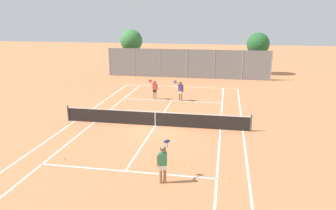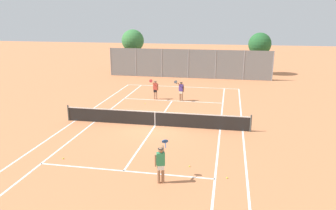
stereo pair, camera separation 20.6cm
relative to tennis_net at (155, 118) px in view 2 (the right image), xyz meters
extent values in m
plane|color=#CC7A4C|center=(0.00, 0.00, -0.51)|extent=(120.00, 120.00, 0.00)
cube|color=white|center=(0.00, 11.90, -0.51)|extent=(11.00, 0.10, 0.01)
cube|color=white|center=(-5.50, 0.00, -0.51)|extent=(0.10, 23.80, 0.01)
cube|color=white|center=(5.50, 0.00, -0.51)|extent=(0.10, 23.80, 0.01)
cube|color=white|center=(-4.13, 0.00, -0.51)|extent=(0.10, 23.80, 0.01)
cube|color=white|center=(4.13, 0.00, -0.51)|extent=(0.10, 23.80, 0.01)
cube|color=white|center=(0.00, -6.40, -0.51)|extent=(8.26, 0.10, 0.01)
cube|color=white|center=(0.00, 6.40, -0.51)|extent=(8.26, 0.10, 0.01)
cube|color=white|center=(0.00, 0.00, -0.51)|extent=(0.10, 12.80, 0.01)
cylinder|color=#474C47|center=(-5.95, 0.00, 0.03)|extent=(0.10, 0.10, 1.07)
cylinder|color=#474C47|center=(5.95, 0.00, 0.03)|extent=(0.10, 0.10, 1.07)
cube|color=black|center=(0.00, 0.00, -0.04)|extent=(11.90, 0.02, 0.89)
cube|color=white|center=(0.00, 0.00, 0.41)|extent=(11.90, 0.03, 0.06)
cube|color=white|center=(0.00, 0.00, -0.06)|extent=(0.05, 0.03, 0.89)
cylinder|color=#936B4C|center=(1.80, -7.18, -0.10)|extent=(0.13, 0.13, 0.82)
cylinder|color=#936B4C|center=(1.97, -7.12, -0.10)|extent=(0.13, 0.13, 0.82)
cube|color=white|center=(1.89, -7.15, 0.23)|extent=(0.32, 0.26, 0.24)
cube|color=#338C59|center=(1.89, -7.15, 0.59)|extent=(0.39, 0.30, 0.56)
sphere|color=#936B4C|center=(1.89, -7.15, 0.98)|extent=(0.22, 0.22, 0.22)
cylinder|color=black|center=(1.89, -7.15, 1.05)|extent=(0.23, 0.23, 0.02)
cylinder|color=#936B4C|center=(1.68, -7.22, 0.53)|extent=(0.08, 0.08, 0.52)
cylinder|color=#936B4C|center=(1.96, -6.97, 0.88)|extent=(0.23, 0.46, 0.35)
cylinder|color=#1E4C99|center=(2.00, -6.68, 1.04)|extent=(0.11, 0.25, 0.22)
cylinder|color=#1E4C99|center=(1.96, -6.57, 1.15)|extent=(0.33, 0.28, 0.23)
cylinder|color=tan|center=(-1.39, 6.65, -0.10)|extent=(0.13, 0.13, 0.82)
cylinder|color=tan|center=(-1.57, 6.64, -0.10)|extent=(0.13, 0.13, 0.82)
cube|color=black|center=(-1.48, 6.64, 0.23)|extent=(0.29, 0.19, 0.24)
cube|color=#D84C3F|center=(-1.48, 6.64, 0.59)|extent=(0.35, 0.21, 0.56)
sphere|color=tan|center=(-1.48, 6.64, 0.98)|extent=(0.22, 0.22, 0.22)
cylinder|color=black|center=(-1.48, 6.64, 1.05)|extent=(0.23, 0.23, 0.02)
cylinder|color=tan|center=(-1.26, 6.65, 0.53)|extent=(0.08, 0.08, 0.52)
cylinder|color=tan|center=(-1.61, 6.50, 0.88)|extent=(0.09, 0.46, 0.35)
cylinder|color=maroon|center=(-1.73, 6.24, 1.04)|extent=(0.04, 0.25, 0.22)
cylinder|color=maroon|center=(-1.73, 6.12, 1.15)|extent=(0.29, 0.21, 0.23)
cylinder|color=#936B4C|center=(0.80, 6.52, -0.10)|extent=(0.13, 0.13, 0.82)
cylinder|color=#936B4C|center=(0.62, 6.57, -0.10)|extent=(0.13, 0.13, 0.82)
cube|color=beige|center=(0.71, 6.54, 0.23)|extent=(0.32, 0.25, 0.24)
cube|color=#4C388C|center=(0.71, 6.54, 0.59)|extent=(0.38, 0.28, 0.56)
sphere|color=#936B4C|center=(0.71, 6.54, 0.98)|extent=(0.22, 0.22, 0.22)
cylinder|color=black|center=(0.71, 6.54, 1.05)|extent=(0.23, 0.23, 0.02)
cylinder|color=#936B4C|center=(0.92, 6.49, 0.53)|extent=(0.08, 0.08, 0.52)
cylinder|color=#936B4C|center=(0.55, 6.44, 0.88)|extent=(0.19, 0.46, 0.35)
cylinder|color=black|center=(0.35, 6.22, 1.04)|extent=(0.10, 0.25, 0.22)
cylinder|color=black|center=(0.32, 6.11, 1.15)|extent=(0.32, 0.26, 0.23)
sphere|color=#D1DB33|center=(4.64, -6.25, -0.48)|extent=(0.07, 0.07, 0.07)
sphere|color=#D1DB33|center=(2.90, -5.43, -0.48)|extent=(0.07, 0.07, 0.07)
sphere|color=#D1DB33|center=(-3.34, -5.73, -0.48)|extent=(0.07, 0.07, 0.07)
sphere|color=#D1DB33|center=(-4.48, 5.38, -0.48)|extent=(0.07, 0.07, 0.07)
sphere|color=#D1DB33|center=(-1.98, 5.08, -0.48)|extent=(0.07, 0.07, 0.07)
cylinder|color=gray|center=(-9.06, 16.67, 1.10)|extent=(0.08, 0.08, 3.21)
cylinder|color=gray|center=(-6.04, 16.67, 1.10)|extent=(0.08, 0.08, 3.21)
cylinder|color=gray|center=(-3.02, 16.67, 1.10)|extent=(0.08, 0.08, 3.21)
cylinder|color=gray|center=(0.00, 16.67, 1.10)|extent=(0.08, 0.08, 3.21)
cylinder|color=gray|center=(3.02, 16.67, 1.10)|extent=(0.08, 0.08, 3.21)
cylinder|color=gray|center=(6.04, 16.67, 1.10)|extent=(0.08, 0.08, 3.21)
cylinder|color=gray|center=(9.06, 16.67, 1.10)|extent=(0.08, 0.08, 3.21)
cube|color=slate|center=(0.00, 16.67, 1.10)|extent=(18.13, 0.02, 3.17)
cylinder|color=brown|center=(-7.08, 19.14, 0.94)|extent=(0.22, 0.22, 2.90)
sphere|color=#387A3D|center=(-7.08, 19.14, 3.33)|extent=(2.68, 2.68, 2.68)
sphere|color=#387A3D|center=(-6.99, 18.78, 3.00)|extent=(1.67, 1.67, 1.67)
cylinder|color=brown|center=(7.86, 20.51, 0.81)|extent=(0.20, 0.20, 2.63)
sphere|color=#26602D|center=(7.86, 20.51, 3.05)|extent=(2.64, 2.64, 2.64)
sphere|color=#26602D|center=(7.96, 20.40, 2.72)|extent=(1.77, 1.77, 1.77)
camera|label=1|loc=(4.30, -19.40, 6.38)|focal=35.00mm
camera|label=2|loc=(4.50, -19.36, 6.38)|focal=35.00mm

